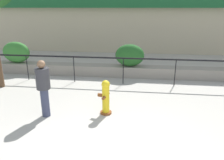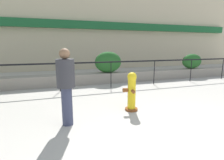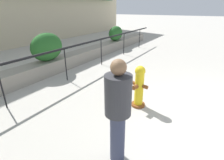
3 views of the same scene
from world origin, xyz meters
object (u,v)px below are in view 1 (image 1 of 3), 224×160
object	(u,v)px
fire_hydrant	(106,97)
pedestrian	(43,85)
hedge_bush_1	(130,55)
hedge_bush_0	(16,52)

from	to	relation	value
fire_hydrant	pedestrian	distance (m)	1.86
hedge_bush_1	pedestrian	distance (m)	4.88
hedge_bush_1	hedge_bush_0	bearing A→B (deg)	180.00
hedge_bush_1	pedestrian	size ratio (longest dim) A/B	0.77
hedge_bush_0	fire_hydrant	distance (m)	6.41
hedge_bush_0	hedge_bush_1	size ratio (longest dim) A/B	1.03
fire_hydrant	pedestrian	world-z (taller)	pedestrian
hedge_bush_0	hedge_bush_1	bearing A→B (deg)	0.00
hedge_bush_0	hedge_bush_1	xyz separation A→B (m)	(5.59, 0.00, -0.00)
hedge_bush_0	pedestrian	world-z (taller)	pedestrian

